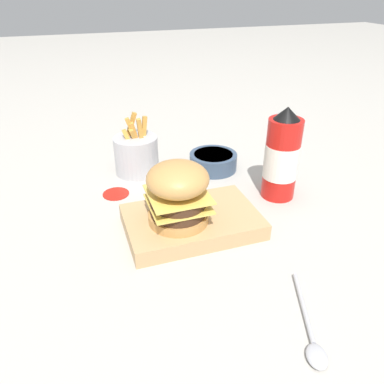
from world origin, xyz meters
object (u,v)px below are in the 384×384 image
(burger, at_px, (178,193))
(ketchup_bottle, at_px, (282,157))
(spoon, at_px, (312,337))
(fries_basket, at_px, (136,154))
(side_bowl, at_px, (213,161))
(serving_board, at_px, (192,222))

(burger, distance_m, ketchup_bottle, 0.26)
(spoon, bearing_deg, fries_basket, -146.33)
(fries_basket, xyz_separation_m, side_bowl, (-0.19, 0.04, -0.03))
(ketchup_bottle, xyz_separation_m, side_bowl, (0.09, -0.17, -0.07))
(serving_board, distance_m, fries_basket, 0.28)
(serving_board, relative_size, side_bowl, 2.12)
(serving_board, distance_m, side_bowl, 0.27)
(fries_basket, distance_m, spoon, 0.58)
(side_bowl, relative_size, spoon, 0.72)
(serving_board, height_order, ketchup_bottle, ketchup_bottle)
(serving_board, xyz_separation_m, fries_basket, (0.05, -0.28, 0.03))
(ketchup_bottle, xyz_separation_m, spoon, (0.15, 0.36, -0.09))
(fries_basket, bearing_deg, spoon, 102.00)
(ketchup_bottle, height_order, fries_basket, ketchup_bottle)
(ketchup_bottle, bearing_deg, fries_basket, -38.14)
(side_bowl, height_order, spoon, side_bowl)
(serving_board, xyz_separation_m, burger, (0.03, 0.01, 0.08))
(side_bowl, distance_m, spoon, 0.53)
(serving_board, height_order, side_bowl, side_bowl)
(serving_board, xyz_separation_m, ketchup_bottle, (-0.22, -0.06, 0.08))
(serving_board, height_order, burger, burger)
(burger, distance_m, spoon, 0.31)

